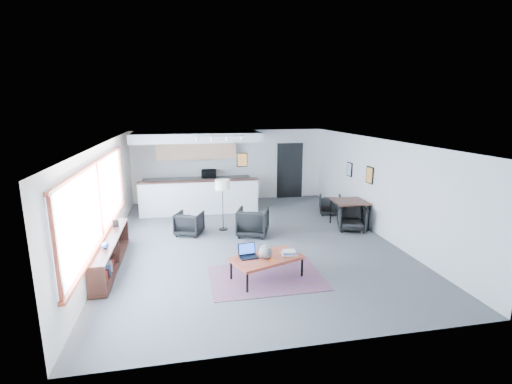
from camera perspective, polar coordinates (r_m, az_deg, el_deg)
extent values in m
cube|color=#48484A|center=(9.82, -0.72, -7.47)|extent=(7.00, 9.00, 0.01)
cube|color=white|center=(9.24, -0.77, 7.89)|extent=(7.00, 9.00, 0.01)
cube|color=silver|center=(13.82, -4.14, 4.10)|extent=(7.00, 0.01, 2.60)
cube|color=silver|center=(5.28, 8.31, -10.89)|extent=(7.00, 0.01, 2.60)
cube|color=silver|center=(9.48, -22.08, -0.95)|extent=(0.01, 9.00, 2.60)
cube|color=silver|center=(10.63, 18.18, 0.80)|extent=(0.01, 9.00, 2.60)
cube|color=#8CBFFF|center=(8.57, -23.04, -1.06)|extent=(0.02, 5.80, 1.55)
cube|color=maroon|center=(8.77, -22.39, -6.13)|extent=(0.10, 5.95, 0.06)
cube|color=maroon|center=(8.42, -23.39, 4.23)|extent=(0.06, 5.95, 0.06)
cube|color=maroon|center=(5.87, -28.46, -7.81)|extent=(0.06, 0.06, 1.60)
cube|color=maroon|center=(8.56, -22.91, -1.06)|extent=(0.06, 0.06, 1.60)
cube|color=maroon|center=(11.36, -20.07, 2.43)|extent=(0.06, 0.06, 1.60)
cube|color=black|center=(8.68, -21.56, -6.82)|extent=(0.35, 3.00, 0.05)
cube|color=black|center=(8.88, -21.25, -10.29)|extent=(0.35, 3.00, 0.05)
cube|color=black|center=(7.47, -23.32, -12.63)|extent=(0.33, 0.04, 0.55)
cube|color=black|center=(8.78, -21.40, -8.61)|extent=(0.33, 0.04, 0.55)
cube|color=black|center=(10.12, -20.01, -5.64)|extent=(0.33, 0.04, 0.55)
cube|color=#3359A5|center=(7.67, -22.98, -13.21)|extent=(0.18, 0.04, 0.20)
cube|color=silver|center=(7.81, -22.74, -12.60)|extent=(0.18, 0.04, 0.22)
cube|color=maroon|center=(7.96, -22.51, -12.02)|extent=(0.18, 0.04, 0.24)
cube|color=black|center=(8.12, -22.27, -11.65)|extent=(0.18, 0.04, 0.20)
cube|color=#3359A5|center=(8.27, -22.05, -11.10)|extent=(0.18, 0.04, 0.22)
cube|color=silver|center=(8.42, -21.85, -10.57)|extent=(0.18, 0.04, 0.24)
cube|color=maroon|center=(8.58, -21.63, -10.25)|extent=(0.18, 0.04, 0.20)
cube|color=black|center=(8.73, -21.44, -9.76)|extent=(0.18, 0.04, 0.22)
cube|color=#3359A5|center=(8.88, -21.26, -9.28)|extent=(0.18, 0.03, 0.24)
cube|color=silver|center=(9.04, -21.07, -9.00)|extent=(0.18, 0.03, 0.20)
cube|color=maroon|center=(9.20, -20.90, -8.55)|extent=(0.18, 0.03, 0.22)
cube|color=black|center=(9.35, -20.73, -8.12)|extent=(0.18, 0.04, 0.24)
cube|color=black|center=(9.39, -20.78, -4.54)|extent=(0.14, 0.02, 0.18)
sphere|color=#264C99|center=(8.09, -22.21, -7.60)|extent=(0.14, 0.14, 0.14)
cube|color=white|center=(12.10, -8.66, -0.91)|extent=(3.80, 0.25, 1.10)
cube|color=black|center=(11.98, -8.75, 1.69)|extent=(3.85, 0.32, 0.04)
cube|color=white|center=(13.54, -8.94, 0.13)|extent=(3.80, 0.60, 0.90)
cube|color=#2D2D2D|center=(13.44, -9.01, 2.04)|extent=(3.82, 0.62, 0.04)
cube|color=tan|center=(13.44, -9.19, 6.52)|extent=(2.80, 0.35, 0.70)
cube|color=white|center=(12.69, -9.15, 8.42)|extent=(4.20, 1.80, 0.30)
cube|color=black|center=(12.02, -2.16, 4.96)|extent=(0.35, 0.03, 0.45)
cube|color=orange|center=(12.01, -2.15, 4.95)|extent=(0.30, 0.01, 0.40)
cube|color=black|center=(14.24, 5.16, 3.33)|extent=(1.00, 0.12, 2.10)
cube|color=white|center=(14.11, 3.12, 3.28)|extent=(0.06, 0.10, 2.10)
cube|color=white|center=(14.40, 7.14, 3.39)|extent=(0.06, 0.10, 2.10)
cube|color=white|center=(14.11, 5.24, 7.62)|extent=(1.10, 0.10, 0.06)
cube|color=silver|center=(11.33, -5.82, 8.54)|extent=(1.60, 0.04, 0.04)
cylinder|color=silver|center=(11.29, -9.13, 8.02)|extent=(0.07, 0.07, 0.09)
cylinder|color=silver|center=(11.32, -6.83, 8.10)|extent=(0.07, 0.07, 0.09)
cylinder|color=silver|center=(11.36, -4.55, 8.17)|extent=(0.07, 0.07, 0.09)
cylinder|color=silver|center=(11.42, -2.28, 8.23)|extent=(0.07, 0.07, 0.09)
cube|color=black|center=(10.91, 17.09, 2.51)|extent=(0.03, 0.38, 0.48)
cube|color=orange|center=(10.91, 17.02, 2.51)|extent=(0.00, 0.32, 0.42)
cube|color=black|center=(12.06, 14.19, 3.40)|extent=(0.03, 0.34, 0.44)
cube|color=#859FC5|center=(12.06, 14.13, 3.40)|extent=(0.00, 0.28, 0.38)
cube|color=#543042|center=(7.79, 1.66, -13.06)|extent=(2.30, 1.58, 0.01)
cube|color=maroon|center=(7.61, 1.68, -10.17)|extent=(1.58, 1.20, 0.05)
cube|color=black|center=(7.15, -1.35, -13.80)|extent=(0.04, 0.04, 0.41)
cube|color=black|center=(7.66, -3.86, -11.90)|extent=(0.04, 0.04, 0.41)
cube|color=black|center=(7.82, 7.08, -11.45)|extent=(0.04, 0.04, 0.41)
cube|color=black|center=(8.29, 4.24, -9.91)|extent=(0.04, 0.04, 0.41)
cube|color=black|center=(7.38, 3.09, -11.24)|extent=(1.27, 0.50, 0.03)
cube|color=black|center=(7.88, 0.37, -9.60)|extent=(1.27, 0.50, 0.03)
cube|color=black|center=(7.58, -1.13, -9.96)|extent=(0.39, 0.31, 0.02)
cube|color=black|center=(7.65, -1.44, -8.71)|extent=(0.36, 0.12, 0.24)
cube|color=blue|center=(7.64, -1.43, -8.73)|extent=(0.33, 0.09, 0.20)
sphere|color=gray|center=(7.49, 1.47, -9.17)|extent=(0.28, 0.28, 0.28)
cube|color=silver|center=(7.75, 5.15, -9.43)|extent=(0.33, 0.27, 0.04)
cube|color=#3359A5|center=(7.74, 5.16, -9.20)|extent=(0.29, 0.25, 0.03)
cube|color=silver|center=(7.71, 5.11, -9.06)|extent=(0.27, 0.23, 0.03)
cube|color=#E5590C|center=(7.46, 2.58, -10.42)|extent=(0.12, 0.12, 0.01)
imported|color=black|center=(10.32, -10.25, -4.60)|extent=(0.86, 0.84, 0.69)
imported|color=black|center=(10.07, -0.50, -4.44)|extent=(1.00, 0.97, 0.82)
cylinder|color=black|center=(10.68, -5.05, -5.69)|extent=(0.34, 0.34, 0.03)
cylinder|color=black|center=(10.50, -5.12, -2.49)|extent=(0.03, 0.03, 1.22)
cylinder|color=#F5E7CA|center=(10.34, -5.19, 1.14)|extent=(0.55, 0.55, 0.27)
cube|color=black|center=(11.02, 14.25, -1.44)|extent=(0.95, 0.95, 0.04)
cylinder|color=black|center=(10.60, 12.96, -4.12)|extent=(0.04, 0.04, 0.74)
cylinder|color=black|center=(11.33, 11.42, -2.93)|extent=(0.04, 0.04, 0.74)
cylinder|color=black|center=(10.93, 16.96, -3.84)|extent=(0.04, 0.04, 0.74)
cylinder|color=black|center=(11.64, 15.21, -2.71)|extent=(0.04, 0.04, 0.74)
imported|color=black|center=(10.86, 14.50, -4.03)|extent=(0.78, 0.76, 0.65)
imported|color=black|center=(12.29, 11.35, -2.04)|extent=(0.71, 0.68, 0.59)
imported|color=black|center=(13.43, -7.27, 2.93)|extent=(0.55, 0.34, 0.35)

